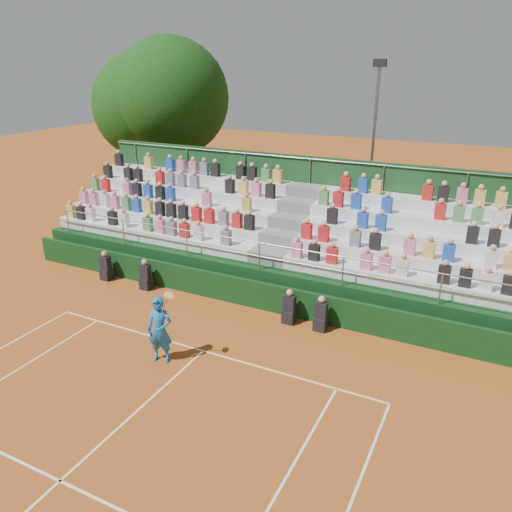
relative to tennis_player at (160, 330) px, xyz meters
The scene contains 8 objects.
ground 1.58m from the tennis_player, 49.57° to the left, with size 90.00×90.00×0.00m, color #AA551C.
courtside_wall 4.24m from the tennis_player, 79.07° to the left, with size 20.00×0.15×1.00m, color black.
line_officials 3.80m from the tennis_player, 101.34° to the left, with size 9.24×0.40×1.19m.
grandstand 7.41m from the tennis_player, 83.87° to the left, with size 20.00×5.20×4.40m.
tennis_player is the anchor object (origin of this frame).
tree_west 17.72m from the tennis_player, 127.97° to the left, with size 5.98×5.98×8.65m.
tree_east 17.11m from the tennis_player, 123.56° to the left, with size 6.42×6.42×9.35m.
floodlight_mast 15.20m from the tennis_player, 81.97° to the left, with size 0.60×0.25×8.10m.
Camera 1 is at (7.08, -10.68, 8.02)m, focal length 35.00 mm.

